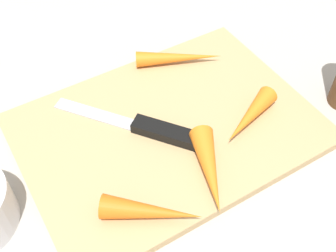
# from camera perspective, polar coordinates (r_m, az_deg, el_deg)

# --- Properties ---
(ground_plane) EXTENTS (1.40, 1.40, 0.00)m
(ground_plane) POSITION_cam_1_polar(r_m,az_deg,el_deg) (0.54, 0.00, -0.83)
(ground_plane) COLOR #ADA8A0
(cutting_board) EXTENTS (0.36, 0.26, 0.01)m
(cutting_board) POSITION_cam_1_polar(r_m,az_deg,el_deg) (0.54, 0.00, -0.42)
(cutting_board) COLOR tan
(cutting_board) RESTS_ON ground_plane
(knife) EXTENTS (0.14, 0.17, 0.01)m
(knife) POSITION_cam_1_polar(r_m,az_deg,el_deg) (0.52, -1.36, -0.58)
(knife) COLOR #B7B7BC
(knife) RESTS_ON cutting_board
(carrot_long) EXTENTS (0.07, 0.11, 0.03)m
(carrot_long) POSITION_cam_1_polar(r_m,az_deg,el_deg) (0.48, 5.31, -5.98)
(carrot_long) COLOR orange
(carrot_long) RESTS_ON cutting_board
(carrot_longest) EXTENTS (0.12, 0.08, 0.02)m
(carrot_longest) POSITION_cam_1_polar(r_m,az_deg,el_deg) (0.61, 1.46, 9.08)
(carrot_longest) COLOR orange
(carrot_longest) RESTS_ON cutting_board
(carrot_shortest) EXTENTS (0.10, 0.06, 0.03)m
(carrot_shortest) POSITION_cam_1_polar(r_m,az_deg,el_deg) (0.54, 10.79, 1.25)
(carrot_shortest) COLOR orange
(carrot_shortest) RESTS_ON cutting_board
(carrot_short) EXTENTS (0.10, 0.09, 0.03)m
(carrot_short) POSITION_cam_1_polar(r_m,az_deg,el_deg) (0.45, -2.21, -11.31)
(carrot_short) COLOR orange
(carrot_short) RESTS_ON cutting_board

